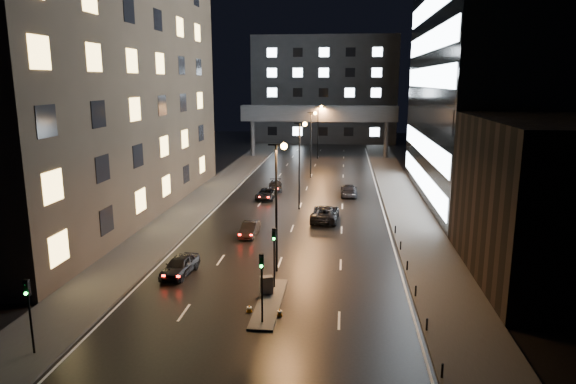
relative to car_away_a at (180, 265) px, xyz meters
name	(u,v)px	position (x,y,z in m)	size (l,w,h in m)	color
ground	(307,188)	(7.31, 33.59, -0.76)	(160.00, 160.00, 0.00)	black
sidewalk_left	(210,193)	(-5.19, 28.59, -0.69)	(5.00, 110.00, 0.15)	#383533
sidewalk_right	(402,198)	(19.81, 28.59, -0.69)	(5.00, 110.00, 0.15)	#383533
building_left	(84,29)	(-15.19, 17.59, 19.24)	(15.00, 48.00, 40.00)	#2D2319
building_right_low	(546,201)	(27.31, 2.59, 5.24)	(10.00, 18.00, 12.00)	black
building_right_glass	(518,13)	(32.31, 29.59, 21.74)	(20.00, 36.00, 45.00)	black
building_far	(325,90)	(7.31, 91.59, 11.74)	(34.00, 14.00, 25.00)	#333335
skybridge	(319,114)	(7.31, 63.59, 7.57)	(30.00, 3.00, 10.00)	#333335
median_island	(269,302)	(7.61, -4.41, -0.69)	(1.60, 8.00, 0.15)	#383533
traffic_signal_near	(274,248)	(7.61, -1.92, 2.33)	(0.28, 0.34, 4.40)	black
traffic_signal_far	(262,277)	(7.61, -7.42, 2.33)	(0.28, 0.34, 4.40)	black
traffic_signal_corner	(29,305)	(-4.19, -12.42, 2.18)	(0.28, 0.34, 4.40)	black
bollard_row	(411,278)	(17.51, 0.09, -0.31)	(0.12, 25.12, 0.90)	black
streetlight_near	(278,191)	(7.47, 1.59, 5.73)	(1.45, 0.50, 10.15)	black
streetlight_mid_a	(301,154)	(7.47, 21.59, 5.73)	(1.45, 0.50, 10.15)	black
streetlight_mid_b	(312,136)	(7.47, 41.59, 5.73)	(1.45, 0.50, 10.15)	black
streetlight_far	(319,125)	(7.47, 61.59, 5.73)	(1.45, 0.50, 10.15)	black
car_away_a	(180,265)	(0.00, 0.00, 0.00)	(1.81, 4.49, 1.53)	black
car_away_b	(250,229)	(3.47, 10.69, -0.10)	(1.41, 4.03, 1.33)	black
car_away_c	(266,194)	(2.71, 26.48, -0.10)	(2.20, 4.77, 1.33)	black
car_away_d	(275,186)	(3.15, 31.65, -0.12)	(1.82, 4.47, 1.30)	black
car_toward_a	(325,213)	(10.51, 17.04, 0.06)	(2.75, 5.96, 1.66)	black
car_toward_b	(349,190)	(13.10, 29.45, -0.01)	(2.11, 5.19, 1.51)	black
utility_cabinet	(266,285)	(7.21, -3.06, 0.00)	(0.87, 0.52, 1.23)	#4A494C
cone_a	(249,308)	(6.50, -5.81, -0.52)	(0.40, 0.40, 0.49)	orange
cone_b	(280,312)	(8.53, -6.17, -0.51)	(0.38, 0.38, 0.51)	orange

